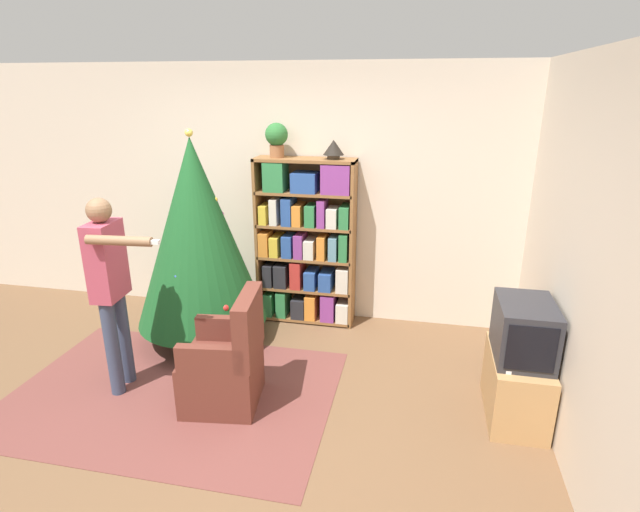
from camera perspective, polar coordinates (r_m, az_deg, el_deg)
The scene contains 14 objects.
ground_plane at distance 3.95m, azimuth -11.38°, elevation -18.35°, with size 14.00×14.00×0.00m, color brown.
wall_back at distance 5.24m, azimuth -3.47°, elevation 7.06°, with size 8.00×0.10×2.60m.
wall_right at distance 3.23m, azimuth 29.94°, elevation -3.09°, with size 0.10×8.00×2.60m.
area_rug at distance 4.37m, azimuth -16.46°, elevation -14.78°, with size 2.59×1.81×0.01m.
bookshelf at distance 5.08m, azimuth -1.53°, elevation 1.42°, with size 1.00×0.30×1.71m.
tv_stand at distance 4.11m, azimuth 21.49°, elevation -13.64°, with size 0.40×0.72×0.50m.
television at distance 3.89m, azimuth 22.31°, elevation -7.87°, with size 0.39×0.56×0.42m.
game_remote at distance 3.77m, azimuth 20.64°, elevation -11.93°, with size 0.04×0.12×0.02m.
christmas_tree at distance 4.73m, azimuth -13.86°, elevation 2.53°, with size 1.22×1.22×2.02m.
armchair at distance 4.00m, azimuth -10.63°, elevation -12.23°, with size 0.64×0.63×0.92m.
standing_person at distance 4.18m, azimuth -22.85°, elevation -2.63°, with size 0.65×0.47×1.59m.
potted_plant at distance 4.95m, azimuth -4.99°, elevation 13.34°, with size 0.22×0.22×0.33m.
table_lamp at distance 4.83m, azimuth 1.56°, elevation 12.21°, with size 0.20×0.20×0.18m.
book_pile_near_tree at distance 4.67m, azimuth -9.73°, elevation -11.53°, with size 0.17×0.15×0.06m.
Camera 1 is at (1.36, -2.86, 2.37)m, focal length 28.00 mm.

